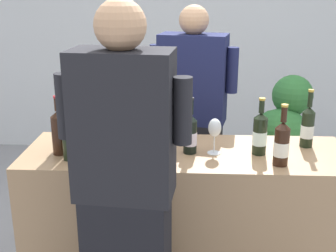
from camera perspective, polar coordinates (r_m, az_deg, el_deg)
wall_back at (r=4.95m, az=2.74°, el=12.73°), size 8.00×0.10×2.80m
counter at (r=2.71m, az=2.22°, el=-12.64°), size 1.84×0.60×0.94m
wine_bottle_0 at (r=2.50m, az=-13.90°, el=-0.66°), size 0.08×0.08×0.33m
wine_bottle_1 at (r=2.44m, az=-3.28°, el=-0.82°), size 0.07×0.07×0.33m
wine_bottle_2 at (r=2.43m, az=-9.21°, el=-0.89°), size 0.08×0.08×0.33m
wine_bottle_3 at (r=2.66m, az=17.58°, el=-0.07°), size 0.07×0.07×0.34m
wine_bottle_4 at (r=2.48m, az=11.78°, el=-0.97°), size 0.08×0.08×0.32m
wine_bottle_5 at (r=2.41m, az=-12.63°, el=-1.33°), size 0.08×0.08×0.33m
wine_bottle_6 at (r=2.54m, az=-6.60°, el=-0.40°), size 0.08×0.08×0.31m
wine_bottle_7 at (r=2.32m, az=-1.68°, el=-1.88°), size 0.07×0.07×0.34m
wine_bottle_8 at (r=2.35m, az=14.47°, el=-2.20°), size 0.08×0.08×0.33m
wine_bottle_9 at (r=2.45m, az=2.87°, el=-0.97°), size 0.08×0.08×0.32m
wine_bottle_10 at (r=2.63m, az=-12.98°, el=-0.01°), size 0.08×0.08×0.32m
wine_bottle_11 at (r=2.54m, az=-10.76°, el=-0.53°), size 0.08×0.08×0.30m
wine_glass at (r=2.44m, az=6.05°, el=-0.42°), size 0.08×0.08×0.20m
person_server at (r=3.17m, az=3.12°, el=-0.73°), size 0.60×0.33×1.72m
person_guest at (r=2.04m, az=-5.42°, el=-10.53°), size 0.58×0.28×1.80m
potted_shrub at (r=3.58m, az=14.32°, el=-2.18°), size 0.46×0.50×1.18m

